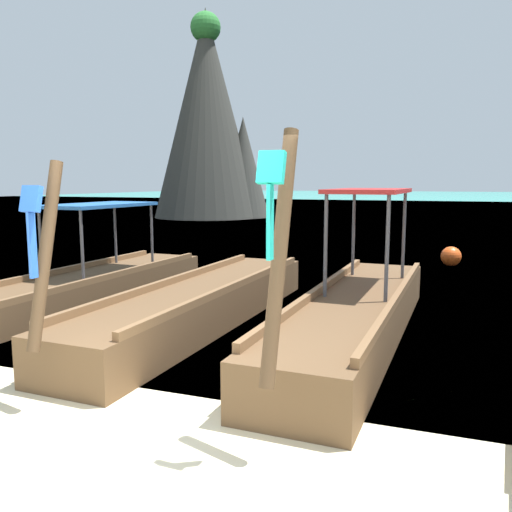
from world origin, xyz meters
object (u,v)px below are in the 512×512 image
longtail_boat_turquoise_ribbon (356,313)px  karst_rock (211,120)px  longtail_boat_blue_ribbon (201,304)px  longtail_boat_yellow_ribbon (70,289)px  mooring_buoy_near (451,256)px

longtail_boat_turquoise_ribbon → karst_rock: 26.10m
longtail_boat_blue_ribbon → longtail_boat_yellow_ribbon: bearing=174.2°
longtail_boat_turquoise_ribbon → mooring_buoy_near: longtail_boat_turquoise_ribbon is taller
longtail_boat_yellow_ribbon → longtail_boat_turquoise_ribbon: 4.96m
longtail_boat_blue_ribbon → longtail_boat_turquoise_ribbon: bearing=0.7°
longtail_boat_turquoise_ribbon → mooring_buoy_near: 7.20m
longtail_boat_blue_ribbon → longtail_boat_turquoise_ribbon: 2.33m
mooring_buoy_near → longtail_boat_yellow_ribbon: bearing=-132.0°
longtail_boat_yellow_ribbon → longtail_boat_blue_ribbon: (2.62, -0.27, 0.00)m
longtail_boat_yellow_ribbon → karst_rock: karst_rock is taller
longtail_boat_turquoise_ribbon → karst_rock: (-12.50, 22.26, 5.44)m
longtail_boat_yellow_ribbon → mooring_buoy_near: longtail_boat_yellow_ribbon is taller
longtail_boat_blue_ribbon → mooring_buoy_near: longtail_boat_blue_ribbon is taller
longtail_boat_blue_ribbon → mooring_buoy_near: size_ratio=12.72×
longtail_boat_blue_ribbon → mooring_buoy_near: bearing=63.5°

